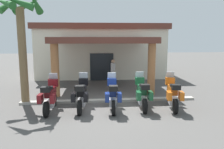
# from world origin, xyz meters

# --- Properties ---
(ground_plane) EXTENTS (80.00, 80.00, 0.00)m
(ground_plane) POSITION_xyz_m (0.00, 0.00, 0.00)
(ground_plane) COLOR #514F4C
(motel_building) EXTENTS (10.99, 11.94, 4.39)m
(motel_building) POSITION_xyz_m (0.10, 10.00, 2.24)
(motel_building) COLOR silver
(motel_building) RESTS_ON ground_plane
(motorcycle_maroon) EXTENTS (0.72, 2.21, 1.61)m
(motorcycle_maroon) POSITION_xyz_m (-2.76, -0.26, 0.70)
(motorcycle_maroon) COLOR black
(motorcycle_maroon) RESTS_ON ground_plane
(motorcycle_black) EXTENTS (0.74, 2.21, 1.61)m
(motorcycle_black) POSITION_xyz_m (-1.37, -0.19, 0.70)
(motorcycle_black) COLOR black
(motorcycle_black) RESTS_ON ground_plane
(motorcycle_blue) EXTENTS (0.73, 2.21, 1.61)m
(motorcycle_blue) POSITION_xyz_m (0.03, -0.35, 0.70)
(motorcycle_blue) COLOR black
(motorcycle_blue) RESTS_ON ground_plane
(motorcycle_green) EXTENTS (0.73, 2.21, 1.61)m
(motorcycle_green) POSITION_xyz_m (1.42, -0.23, 0.70)
(motorcycle_green) COLOR black
(motorcycle_green) RESTS_ON ground_plane
(motorcycle_orange) EXTENTS (0.88, 2.20, 1.61)m
(motorcycle_orange) POSITION_xyz_m (2.82, -0.42, 0.70)
(motorcycle_orange) COLOR black
(motorcycle_orange) RESTS_ON ground_plane
(pedestrian) EXTENTS (0.32, 0.51, 1.77)m
(pedestrian) POSITION_xyz_m (0.70, 5.45, 1.03)
(pedestrian) COLOR black
(pedestrian) RESTS_ON ground_plane
(palm_tree_roadside) EXTENTS (2.20, 2.32, 5.51)m
(palm_tree_roadside) POSITION_xyz_m (-4.21, 1.13, 3.81)
(palm_tree_roadside) COLOR brown
(palm_tree_roadside) RESTS_ON ground_plane
(curb_strip) EXTENTS (8.97, 0.36, 0.12)m
(curb_strip) POSITION_xyz_m (0.03, 1.03, 0.06)
(curb_strip) COLOR #ADA89E
(curb_strip) RESTS_ON ground_plane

